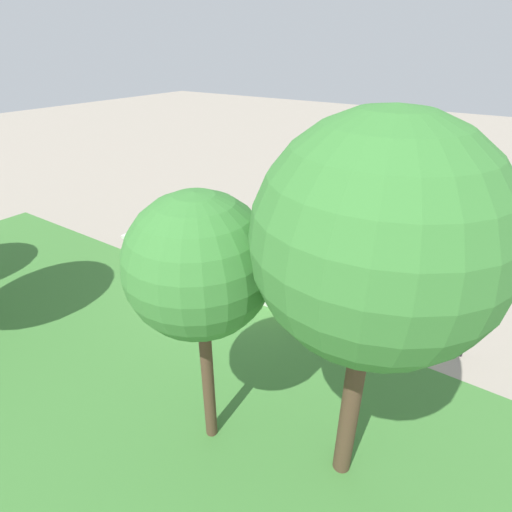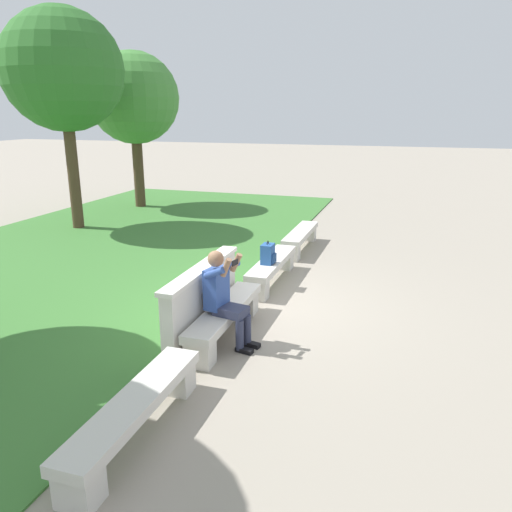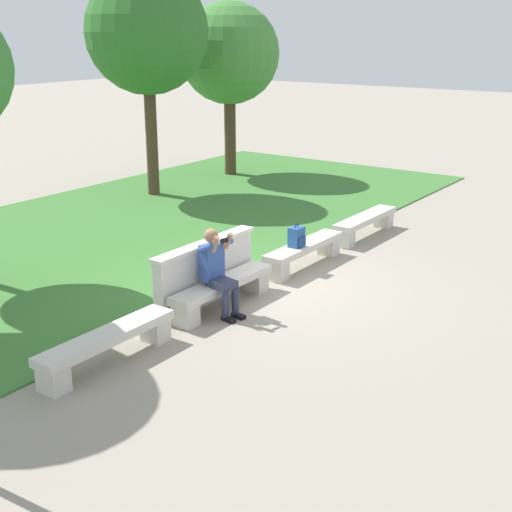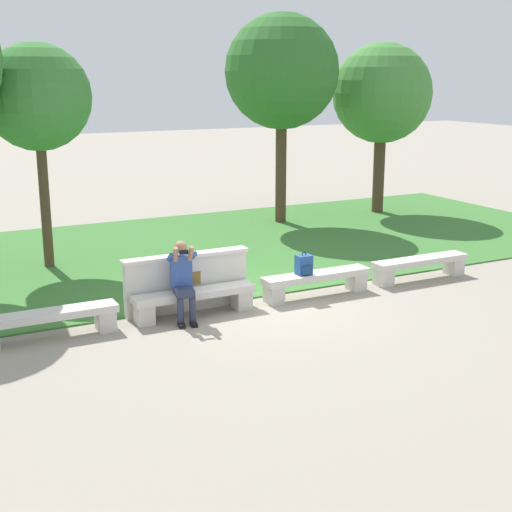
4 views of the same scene
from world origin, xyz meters
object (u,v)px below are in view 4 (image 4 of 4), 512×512
Objects in this scene: bench_mid at (316,280)px; backpack at (304,265)px; tree_behind_wall at (282,72)px; bench_main at (48,320)px; person_photographer at (183,277)px; tree_left_background at (382,94)px; tree_right_background at (37,98)px; bench_near at (194,298)px; bench_far at (420,265)px.

backpack reaches higher than bench_mid.
bench_mid is 7.80m from tree_behind_wall.
bench_main is at bearing -140.37° from tree_behind_wall.
backpack is 0.08× the size of tree_behind_wall.
person_photographer is 0.27× the size of tree_left_background.
bench_main is 0.38× the size of tree_behind_wall.
tree_behind_wall is (2.99, 6.28, 3.43)m from backpack.
tree_behind_wall is at bearing 66.57° from bench_mid.
backpack is at bearing -135.09° from tree_left_background.
bench_near is at bearing -70.14° from tree_right_background.
person_photographer is 8.96m from tree_behind_wall.
bench_far is 5.01× the size of backpack.
bench_far is 7.88m from tree_left_background.
bench_near is 0.46× the size of tree_right_background.
tree_behind_wall is 7.01m from tree_right_background.
backpack is (2.39, 0.07, -0.11)m from person_photographer.
backpack is 6.40m from tree_right_background.
bench_near is 1.62× the size of person_photographer.
tree_right_background is (-10.01, -1.95, 0.07)m from tree_left_background.
bench_main and bench_near have the same top height.
bench_near is 0.44× the size of tree_left_background.
bench_main is 12.95m from tree_left_background.
tree_behind_wall reaches higher than backpack.
bench_far is at bearing -119.80° from tree_left_background.
tree_behind_wall is (5.38, 6.35, 3.32)m from person_photographer.
backpack is (4.59, -0.00, 0.32)m from bench_main.
tree_right_background reaches higher than bench_near.
tree_behind_wall is 3.35m from tree_left_background.
tree_left_background is (10.88, 6.27, 3.15)m from bench_main.
bench_near is (2.43, 0.00, 0.00)m from bench_main.
tree_behind_wall reaches higher than bench_mid.
person_photographer is at bearing -130.27° from tree_behind_wall.
tree_right_background is (-6.42, 4.32, 3.23)m from bench_far.
person_photographer reaches higher than bench_near.
bench_main is at bearing 178.02° from person_photographer.
tree_left_background is (6.02, 6.27, 3.15)m from bench_mid.
person_photographer is (-0.23, -0.08, 0.43)m from bench_near.
person_photographer is (2.20, -0.08, 0.43)m from bench_main.
bench_near is 0.38× the size of tree_behind_wall.
tree_behind_wall is (2.72, 6.28, 3.75)m from bench_mid.
person_photographer is 11.09m from tree_left_background.
person_photographer is 3.08× the size of backpack.
backpack is 0.09× the size of tree_left_background.
person_photographer reaches higher than bench_mid.
bench_near is 8.94m from tree_behind_wall.
bench_main is 1.00× the size of bench_near.
bench_mid is 0.38× the size of tree_behind_wall.
backpack reaches higher than bench_far.
bench_far is 7.32m from tree_behind_wall.
tree_left_background reaches higher than bench_near.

